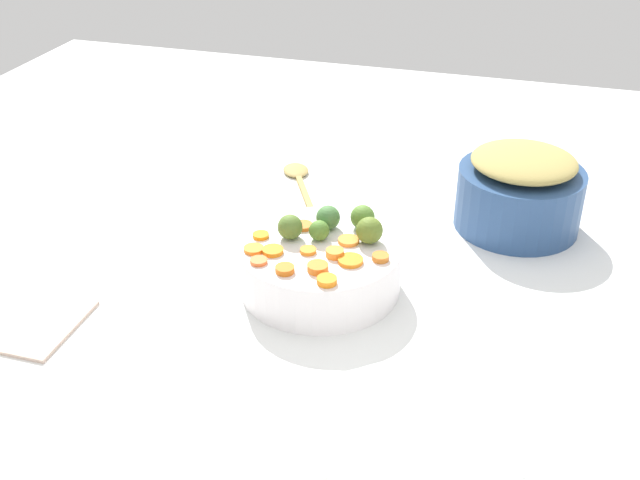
% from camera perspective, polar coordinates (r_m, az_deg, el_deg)
% --- Properties ---
extents(tabletop, '(2.40, 2.40, 0.02)m').
position_cam_1_polar(tabletop, '(1.26, -0.10, -4.86)').
color(tabletop, white).
rests_on(tabletop, ground).
extents(serving_bowl_carrots, '(0.26, 0.26, 0.08)m').
position_cam_1_polar(serving_bowl_carrots, '(1.26, 0.00, -2.01)').
color(serving_bowl_carrots, white).
rests_on(serving_bowl_carrots, tabletop).
extents(metal_pot, '(0.23, 0.23, 0.12)m').
position_cam_1_polar(metal_pot, '(1.48, 14.50, 2.98)').
color(metal_pot, navy).
rests_on(metal_pot, tabletop).
extents(stuffing_mound, '(0.19, 0.19, 0.04)m').
position_cam_1_polar(stuffing_mound, '(1.45, 14.88, 5.65)').
color(stuffing_mound, tan).
rests_on(stuffing_mound, metal_pot).
extents(carrot_slice_0, '(0.04, 0.04, 0.01)m').
position_cam_1_polar(carrot_slice_0, '(1.29, -1.25, 1.06)').
color(carrot_slice_0, orange).
rests_on(carrot_slice_0, serving_bowl_carrots).
extents(carrot_slice_1, '(0.04, 0.04, 0.01)m').
position_cam_1_polar(carrot_slice_1, '(1.21, 1.10, -0.97)').
color(carrot_slice_1, orange).
rests_on(carrot_slice_1, serving_bowl_carrots).
extents(carrot_slice_2, '(0.03, 0.03, 0.01)m').
position_cam_1_polar(carrot_slice_2, '(1.22, -0.89, -0.79)').
color(carrot_slice_2, orange).
rests_on(carrot_slice_2, serving_bowl_carrots).
extents(carrot_slice_3, '(0.04, 0.04, 0.01)m').
position_cam_1_polar(carrot_slice_3, '(1.19, 2.24, -1.59)').
color(carrot_slice_3, orange).
rests_on(carrot_slice_3, serving_bowl_carrots).
extents(carrot_slice_4, '(0.04, 0.04, 0.01)m').
position_cam_1_polar(carrot_slice_4, '(1.14, 0.51, -3.01)').
color(carrot_slice_4, orange).
rests_on(carrot_slice_4, serving_bowl_carrots).
extents(carrot_slice_5, '(0.04, 0.04, 0.01)m').
position_cam_1_polar(carrot_slice_5, '(1.23, -4.93, -0.68)').
color(carrot_slice_5, orange).
rests_on(carrot_slice_5, serving_bowl_carrots).
extents(carrot_slice_6, '(0.03, 0.03, 0.01)m').
position_cam_1_polar(carrot_slice_6, '(1.20, 4.50, -1.29)').
color(carrot_slice_6, orange).
rests_on(carrot_slice_6, serving_bowl_carrots).
extents(carrot_slice_7, '(0.05, 0.05, 0.01)m').
position_cam_1_polar(carrot_slice_7, '(1.24, 2.13, -0.04)').
color(carrot_slice_7, orange).
rests_on(carrot_slice_7, serving_bowl_carrots).
extents(carrot_slice_8, '(0.05, 0.05, 0.01)m').
position_cam_1_polar(carrot_slice_8, '(1.17, -0.16, -2.06)').
color(carrot_slice_8, orange).
rests_on(carrot_slice_8, serving_bowl_carrots).
extents(carrot_slice_9, '(0.03, 0.03, 0.01)m').
position_cam_1_polar(carrot_slice_9, '(1.19, -4.56, -1.56)').
color(carrot_slice_9, orange).
rests_on(carrot_slice_9, serving_bowl_carrots).
extents(carrot_slice_10, '(0.03, 0.03, 0.01)m').
position_cam_1_polar(carrot_slice_10, '(1.26, -4.41, 0.34)').
color(carrot_slice_10, orange).
rests_on(carrot_slice_10, serving_bowl_carrots).
extents(carrot_slice_11, '(0.04, 0.04, 0.01)m').
position_cam_1_polar(carrot_slice_11, '(1.17, -2.62, -2.18)').
color(carrot_slice_11, orange).
rests_on(carrot_slice_11, serving_bowl_carrots).
extents(carrot_slice_12, '(0.04, 0.04, 0.01)m').
position_cam_1_polar(carrot_slice_12, '(1.22, -3.52, -0.80)').
color(carrot_slice_12, orange).
rests_on(carrot_slice_12, serving_bowl_carrots).
extents(brussels_sprout_0, '(0.04, 0.04, 0.04)m').
position_cam_1_polar(brussels_sprout_0, '(1.24, 3.68, 0.72)').
color(brussels_sprout_0, olive).
rests_on(brussels_sprout_0, serving_bowl_carrots).
extents(brussels_sprout_1, '(0.04, 0.04, 0.04)m').
position_cam_1_polar(brussels_sprout_1, '(1.28, 0.60, 1.68)').
color(brussels_sprout_1, '#46773C').
rests_on(brussels_sprout_1, serving_bowl_carrots).
extents(brussels_sprout_2, '(0.04, 0.04, 0.04)m').
position_cam_1_polar(brussels_sprout_2, '(1.25, -2.23, 0.97)').
color(brussels_sprout_2, '#53722D').
rests_on(brussels_sprout_2, serving_bowl_carrots).
extents(brussels_sprout_3, '(0.04, 0.04, 0.04)m').
position_cam_1_polar(brussels_sprout_3, '(1.28, 3.17, 1.71)').
color(brussels_sprout_3, '#547E2F').
rests_on(brussels_sprout_3, serving_bowl_carrots).
extents(brussels_sprout_4, '(0.03, 0.03, 0.03)m').
position_cam_1_polar(brussels_sprout_4, '(1.25, -0.07, 0.71)').
color(brussels_sprout_4, '#4E7E2D').
rests_on(brussels_sprout_4, serving_bowl_carrots).
extents(wooden_spoon, '(0.31, 0.18, 0.01)m').
position_cam_1_polar(wooden_spoon, '(1.61, -1.46, 4.33)').
color(wooden_spoon, '#AA904D').
rests_on(wooden_spoon, tabletop).
extents(casserole_dish, '(0.25, 0.25, 0.09)m').
position_cam_1_polar(casserole_dish, '(0.93, 7.08, -15.84)').
color(casserole_dish, white).
rests_on(casserole_dish, tabletop).
extents(dish_towel, '(0.16, 0.10, 0.01)m').
position_cam_1_polar(dish_towel, '(1.27, -19.75, -5.96)').
color(dish_towel, '#CBAE9B').
rests_on(dish_towel, tabletop).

